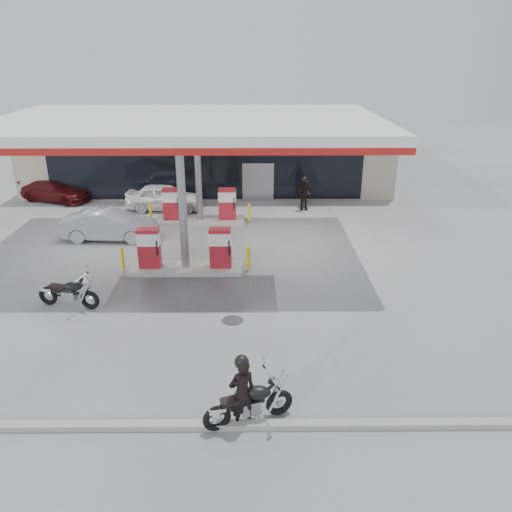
% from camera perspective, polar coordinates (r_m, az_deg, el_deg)
% --- Properties ---
extents(ground, '(90.00, 90.00, 0.00)m').
position_cam_1_polar(ground, '(18.39, -8.73, -4.21)').
color(ground, gray).
rests_on(ground, ground).
extents(wet_patch, '(6.00, 3.00, 0.00)m').
position_cam_1_polar(wet_patch, '(18.32, -7.18, -4.21)').
color(wet_patch, '#4C4C4F').
rests_on(wet_patch, ground).
extents(drain_cover, '(0.70, 0.70, 0.01)m').
position_cam_1_polar(drain_cover, '(16.45, -2.70, -7.36)').
color(drain_cover, '#38383A').
rests_on(drain_cover, ground).
extents(kerb, '(28.00, 0.25, 0.15)m').
position_cam_1_polar(kerb, '(12.59, -13.19, -18.37)').
color(kerb, gray).
rests_on(kerb, ground).
extents(store_building, '(22.00, 8.22, 4.00)m').
position_cam_1_polar(store_building, '(32.88, -5.19, 11.63)').
color(store_building, '#B3AC96').
rests_on(store_building, ground).
extents(canopy, '(16.00, 10.02, 5.51)m').
position_cam_1_polar(canopy, '(21.61, -7.77, 14.58)').
color(canopy, silver).
rests_on(canopy, ground).
extents(pump_island_near, '(5.14, 1.30, 1.78)m').
position_cam_1_polar(pump_island_near, '(19.90, -8.09, 0.22)').
color(pump_island_near, '#9E9E99').
rests_on(pump_island_near, ground).
extents(pump_island_far, '(5.14, 1.30, 1.78)m').
position_cam_1_polar(pump_island_far, '(25.51, -6.45, 5.36)').
color(pump_island_far, '#9E9E99').
rests_on(pump_island_far, ground).
extents(main_motorcycle, '(2.16, 1.07, 1.16)m').
position_cam_1_polar(main_motorcycle, '(12.20, -0.67, -16.54)').
color(main_motorcycle, black).
rests_on(main_motorcycle, ground).
extents(biker_main, '(0.77, 0.65, 1.78)m').
position_cam_1_polar(biker_main, '(11.91, -1.60, -15.34)').
color(biker_main, black).
rests_on(biker_main, ground).
extents(parked_motorcycle, '(2.24, 0.96, 1.16)m').
position_cam_1_polar(parked_motorcycle, '(18.17, -20.56, -4.02)').
color(parked_motorcycle, black).
rests_on(parked_motorcycle, ground).
extents(sedan_white, '(4.26, 1.89, 1.42)m').
position_cam_1_polar(sedan_white, '(27.90, -10.41, 6.63)').
color(sedan_white, silver).
rests_on(sedan_white, ground).
extents(attendant, '(0.69, 0.83, 1.54)m').
position_cam_1_polar(attendant, '(28.20, 5.58, 7.19)').
color(attendant, '#59595E').
rests_on(attendant, ground).
extents(hatchback_silver, '(4.35, 1.71, 1.41)m').
position_cam_1_polar(hatchback_silver, '(24.02, -16.42, 3.44)').
color(hatchback_silver, '#95979C').
rests_on(hatchback_silver, ground).
extents(parked_car_left, '(4.54, 3.03, 1.22)m').
position_cam_1_polar(parked_car_left, '(31.40, -21.97, 6.95)').
color(parked_car_left, '#4A1012').
rests_on(parked_car_left, ground).
extents(parked_car_right, '(4.44, 2.83, 1.14)m').
position_cam_1_polar(parked_car_right, '(31.25, 2.96, 8.41)').
color(parked_car_right, black).
rests_on(parked_car_right, ground).
extents(biker_walking, '(1.04, 0.50, 1.72)m').
position_cam_1_polar(biker_walking, '(27.59, 5.48, 7.05)').
color(biker_walking, black).
rests_on(biker_walking, ground).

